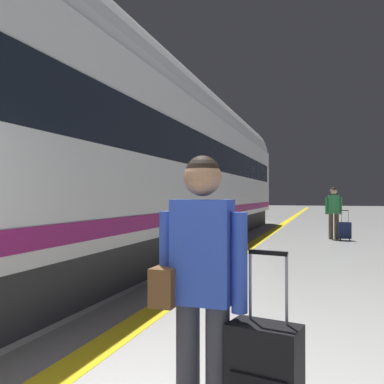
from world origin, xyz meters
name	(u,v)px	position (x,y,z in m)	size (l,w,h in m)	color
safety_line_strip	(250,247)	(-0.99, 10.00, 0.00)	(0.36, 80.00, 0.01)	yellow
tactile_edge_band	(236,246)	(-1.37, 10.00, 0.00)	(0.72, 80.00, 0.01)	slate
high_speed_train	(132,149)	(-3.20, 7.14, 2.50)	(2.94, 27.38, 4.97)	#38383D
traveller_foreground	(200,279)	(0.35, 0.81, 0.96)	(0.53, 0.28, 1.66)	#383842
passenger_near	(334,209)	(1.29, 12.89, 0.99)	(0.53, 0.25, 1.71)	brown
suitcase_near	(344,230)	(1.61, 12.59, 0.32)	(0.42, 0.31, 0.97)	#19234C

